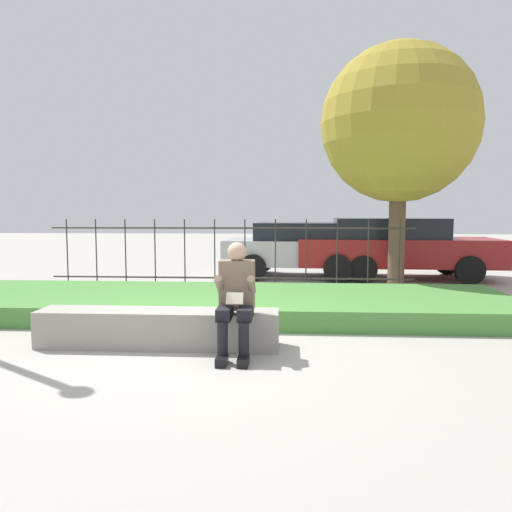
{
  "coord_description": "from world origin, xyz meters",
  "views": [
    {
      "loc": [
        1.13,
        -5.57,
        1.55
      ],
      "look_at": [
        0.61,
        2.38,
        0.85
      ],
      "focal_mm": 35.0,
      "sensor_mm": 36.0,
      "label": 1
    }
  ],
  "objects_px": {
    "person_seated_reader": "(236,295)",
    "car_parked_right": "(394,246)",
    "car_parked_center": "(307,248)",
    "tree_behind_fence": "(400,124)",
    "stone_bench": "(158,330)"
  },
  "relations": [
    {
      "from": "car_parked_right",
      "to": "tree_behind_fence",
      "type": "relative_size",
      "value": 0.94
    },
    {
      "from": "person_seated_reader",
      "to": "car_parked_center",
      "type": "height_order",
      "value": "car_parked_center"
    },
    {
      "from": "person_seated_reader",
      "to": "car_parked_center",
      "type": "bearing_deg",
      "value": 81.38
    },
    {
      "from": "stone_bench",
      "to": "tree_behind_fence",
      "type": "distance_m",
      "value": 6.73
    },
    {
      "from": "person_seated_reader",
      "to": "stone_bench",
      "type": "bearing_deg",
      "value": 163.21
    },
    {
      "from": "tree_behind_fence",
      "to": "car_parked_center",
      "type": "bearing_deg",
      "value": 136.87
    },
    {
      "from": "person_seated_reader",
      "to": "car_parked_right",
      "type": "distance_m",
      "value": 7.16
    },
    {
      "from": "car_parked_right",
      "to": "stone_bench",
      "type": "bearing_deg",
      "value": -120.13
    },
    {
      "from": "stone_bench",
      "to": "car_parked_right",
      "type": "height_order",
      "value": "car_parked_right"
    },
    {
      "from": "car_parked_right",
      "to": "car_parked_center",
      "type": "height_order",
      "value": "car_parked_right"
    },
    {
      "from": "person_seated_reader",
      "to": "car_parked_right",
      "type": "height_order",
      "value": "car_parked_right"
    },
    {
      "from": "car_parked_right",
      "to": "car_parked_center",
      "type": "relative_size",
      "value": 1.13
    },
    {
      "from": "stone_bench",
      "to": "car_parked_center",
      "type": "relative_size",
      "value": 0.69
    },
    {
      "from": "person_seated_reader",
      "to": "tree_behind_fence",
      "type": "distance_m",
      "value": 6.27
    },
    {
      "from": "stone_bench",
      "to": "car_parked_center",
      "type": "distance_m",
      "value": 6.65
    }
  ]
}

